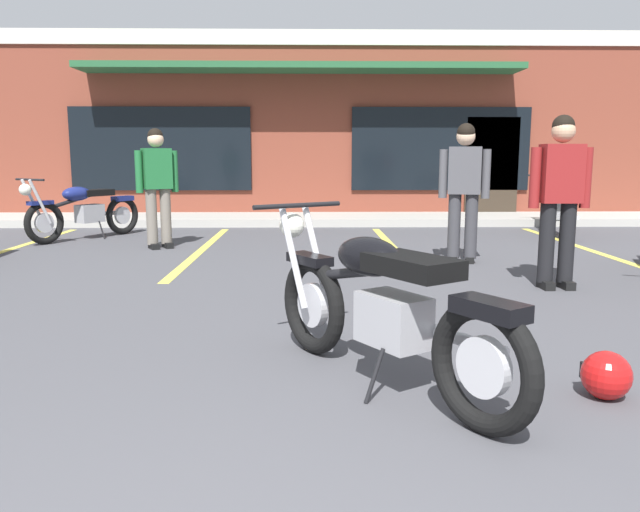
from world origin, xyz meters
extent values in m
plane|color=#47474C|center=(0.00, 3.65, 0.00)|extent=(80.00, 80.00, 0.00)
cube|color=#A8A59E|center=(0.00, 11.28, 0.07)|extent=(22.00, 1.80, 0.14)
cube|color=brown|center=(0.00, 14.84, 1.91)|extent=(14.47, 5.58, 3.82)
cube|color=beige|center=(0.00, 12.01, 3.67)|extent=(14.47, 0.06, 0.30)
cube|color=black|center=(-2.89, 12.00, 1.45)|extent=(3.70, 0.06, 1.70)
cube|color=black|center=(2.89, 12.00, 1.45)|extent=(3.70, 0.06, 1.70)
cube|color=#33281E|center=(3.98, 12.00, 1.05)|extent=(1.10, 0.06, 2.10)
cube|color=#235933|center=(0.00, 11.59, 3.02)|extent=(8.68, 0.90, 0.12)
cube|color=#DBCC4C|center=(-4.05, 7.68, 0.00)|extent=(0.12, 4.80, 0.01)
cube|color=#DBCC4C|center=(-1.35, 7.68, 0.00)|extent=(0.12, 4.80, 0.01)
cube|color=#DBCC4C|center=(1.35, 7.68, 0.00)|extent=(0.12, 4.80, 0.01)
cube|color=#DBCC4C|center=(4.05, 7.68, 0.00)|extent=(0.12, 4.80, 0.01)
torus|color=black|center=(0.94, 1.80, 0.32)|extent=(0.43, 0.59, 0.64)
cylinder|color=#B7B7BC|center=(0.94, 1.80, 0.32)|extent=(0.21, 0.28, 0.29)
torus|color=black|center=(0.16, 3.02, 0.32)|extent=(0.43, 0.59, 0.64)
cylinder|color=#B7B7BC|center=(0.16, 3.02, 0.32)|extent=(0.21, 0.28, 0.29)
cylinder|color=silver|center=(0.03, 3.05, 0.64)|extent=(0.21, 0.30, 0.66)
cylinder|color=silver|center=(0.18, 3.15, 0.64)|extent=(0.21, 0.30, 0.66)
cylinder|color=black|center=(0.07, 3.17, 0.96)|extent=(0.57, 0.38, 0.03)
sphere|color=silver|center=(0.02, 3.24, 0.82)|extent=(0.23, 0.23, 0.17)
cube|color=black|center=(0.14, 3.05, 0.62)|extent=(0.31, 0.38, 0.06)
cube|color=#9E9EA3|center=(0.59, 2.34, 0.40)|extent=(0.42, 0.47, 0.28)
cylinder|color=silver|center=(0.91, 2.11, 0.36)|extent=(0.36, 0.50, 0.07)
cylinder|color=black|center=(0.49, 2.51, 0.64)|extent=(0.56, 0.83, 0.26)
ellipsoid|color=black|center=(0.47, 2.53, 0.72)|extent=(0.48, 0.54, 0.22)
cube|color=black|center=(0.67, 2.22, 0.72)|extent=(0.52, 0.59, 0.10)
cube|color=black|center=(0.95, 1.79, 0.60)|extent=(0.33, 0.39, 0.08)
cylinder|color=black|center=(0.48, 2.19, 0.14)|extent=(0.13, 0.09, 0.29)
torus|color=black|center=(-2.97, 9.41, 0.32)|extent=(0.43, 0.59, 0.64)
cylinder|color=#B7B7BC|center=(-2.97, 9.41, 0.32)|extent=(0.21, 0.27, 0.29)
torus|color=black|center=(-3.76, 8.21, 0.32)|extent=(0.43, 0.59, 0.64)
cylinder|color=#B7B7BC|center=(-3.76, 8.21, 0.32)|extent=(0.21, 0.27, 0.29)
cylinder|color=silver|center=(-3.74, 8.08, 0.64)|extent=(0.22, 0.30, 0.66)
cylinder|color=silver|center=(-3.89, 8.18, 0.64)|extent=(0.22, 0.30, 0.66)
cylinder|color=black|center=(-3.86, 8.06, 0.96)|extent=(0.57, 0.39, 0.03)
sphere|color=silver|center=(-3.90, 7.99, 0.82)|extent=(0.24, 0.24, 0.17)
cube|color=navy|center=(-3.78, 8.18, 0.62)|extent=(0.31, 0.38, 0.06)
cube|color=#9E9EA3|center=(-3.32, 8.88, 0.40)|extent=(0.42, 0.47, 0.28)
cylinder|color=silver|center=(-3.24, 9.26, 0.36)|extent=(0.36, 0.50, 0.07)
cylinder|color=black|center=(-3.43, 8.71, 0.64)|extent=(0.57, 0.82, 0.26)
ellipsoid|color=navy|center=(-3.44, 8.69, 0.72)|extent=(0.48, 0.54, 0.22)
cube|color=black|center=(-3.24, 9.00, 0.72)|extent=(0.52, 0.59, 0.10)
cube|color=navy|center=(-2.96, 9.43, 0.60)|extent=(0.33, 0.39, 0.08)
cylinder|color=black|center=(-3.13, 8.84, 0.14)|extent=(0.13, 0.09, 0.29)
torus|color=black|center=(4.14, 8.47, 0.32)|extent=(0.20, 0.65, 0.64)
cylinder|color=#B7B7BC|center=(4.14, 8.47, 0.32)|extent=(0.11, 0.29, 0.29)
torus|color=black|center=(4.37, 9.89, 0.32)|extent=(0.20, 0.65, 0.64)
cylinder|color=#B7B7BC|center=(4.37, 9.89, 0.32)|extent=(0.11, 0.29, 0.29)
cylinder|color=silver|center=(4.30, 10.01, 0.64)|extent=(0.10, 0.33, 0.66)
cylinder|color=silver|center=(4.48, 9.98, 0.64)|extent=(0.10, 0.33, 0.66)
cylinder|color=black|center=(4.40, 10.07, 0.96)|extent=(0.66, 0.14, 0.03)
sphere|color=silver|center=(4.42, 10.15, 0.82)|extent=(0.20, 0.20, 0.17)
cube|color=maroon|center=(4.38, 9.93, 0.62)|extent=(0.20, 0.38, 0.06)
cube|color=#9E9EA3|center=(4.25, 9.10, 0.40)|extent=(0.30, 0.43, 0.28)
cylinder|color=silver|center=(4.32, 8.72, 0.36)|extent=(0.16, 0.55, 0.07)
cylinder|color=black|center=(4.28, 9.30, 0.64)|extent=(0.21, 0.94, 0.26)
ellipsoid|color=maroon|center=(4.28, 9.32, 0.72)|extent=(0.33, 0.52, 0.22)
cube|color=black|center=(4.22, 8.97, 0.72)|extent=(0.36, 0.56, 0.10)
cube|color=maroon|center=(4.14, 8.45, 0.60)|extent=(0.22, 0.38, 0.08)
cylinder|color=black|center=(4.06, 9.06, 0.14)|extent=(0.14, 0.05, 0.29)
cube|color=black|center=(1.92, 6.54, 0.04)|extent=(0.15, 0.26, 0.08)
cube|color=black|center=(2.11, 6.50, 0.04)|extent=(0.15, 0.26, 0.08)
cylinder|color=#38383D|center=(1.91, 6.51, 0.46)|extent=(0.18, 0.18, 0.80)
cylinder|color=#38383D|center=(2.10, 6.46, 0.46)|extent=(0.18, 0.18, 0.80)
cube|color=#4C4C51|center=(2.01, 6.48, 1.12)|extent=(0.42, 0.30, 0.56)
cylinder|color=#4C4C51|center=(1.76, 6.54, 1.08)|extent=(0.12, 0.12, 0.58)
cylinder|color=#4C4C51|center=(2.25, 6.43, 1.08)|extent=(0.12, 0.12, 0.58)
sphere|color=beige|center=(2.01, 6.48, 1.52)|extent=(0.26, 0.26, 0.22)
sphere|color=black|center=(2.00, 6.47, 1.57)|extent=(0.25, 0.25, 0.21)
cube|color=black|center=(2.66, 4.97, 0.04)|extent=(0.11, 0.24, 0.08)
cube|color=black|center=(2.46, 4.97, 0.04)|extent=(0.11, 0.24, 0.08)
cylinder|color=black|center=(2.66, 5.01, 0.46)|extent=(0.15, 0.15, 0.80)
cylinder|color=black|center=(2.46, 5.01, 0.46)|extent=(0.15, 0.15, 0.80)
cube|color=maroon|center=(2.56, 5.01, 1.12)|extent=(0.38, 0.23, 0.56)
cylinder|color=maroon|center=(2.81, 5.02, 1.08)|extent=(0.10, 0.10, 0.58)
cylinder|color=maroon|center=(2.31, 5.01, 1.08)|extent=(0.10, 0.10, 0.58)
sphere|color=tan|center=(2.56, 5.01, 1.52)|extent=(0.22, 0.22, 0.22)
sphere|color=black|center=(2.56, 5.02, 1.57)|extent=(0.21, 0.21, 0.21)
cube|color=black|center=(-1.87, 7.82, 0.04)|extent=(0.21, 0.26, 0.08)
cube|color=black|center=(-2.04, 7.72, 0.04)|extent=(0.21, 0.26, 0.08)
cylinder|color=slate|center=(-1.89, 7.85, 0.46)|extent=(0.20, 0.20, 0.80)
cylinder|color=slate|center=(-2.06, 7.75, 0.46)|extent=(0.20, 0.20, 0.80)
cube|color=#1E6633|center=(-1.98, 7.80, 1.12)|extent=(0.44, 0.38, 0.56)
cylinder|color=#1E6633|center=(-1.76, 7.93, 1.08)|extent=(0.14, 0.14, 0.58)
cylinder|color=#1E6633|center=(-2.19, 7.68, 1.08)|extent=(0.14, 0.14, 0.58)
sphere|color=beige|center=(-1.98, 7.80, 1.52)|extent=(0.30, 0.30, 0.22)
sphere|color=black|center=(-1.98, 7.81, 1.57)|extent=(0.29, 0.29, 0.21)
sphere|color=#B71414|center=(1.71, 2.20, 0.13)|extent=(0.26, 0.26, 0.26)
cube|color=black|center=(1.71, 2.30, 0.12)|extent=(0.18, 0.03, 0.09)
camera|label=1|loc=(0.13, -0.89, 1.27)|focal=34.53mm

